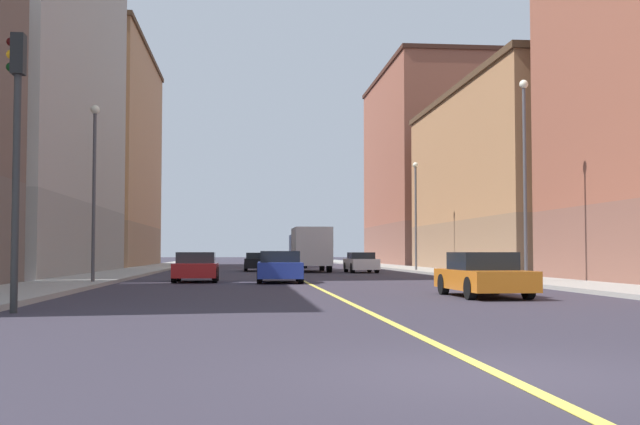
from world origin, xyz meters
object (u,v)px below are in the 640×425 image
at_px(car_orange, 483,275).
at_px(building_right_midblock, 12,68).
at_px(building_left_far, 426,169).
at_px(car_blue, 280,267).
at_px(building_left_mid, 518,181).
at_px(box_truck, 310,248).
at_px(building_right_distant, 95,157).
at_px(car_black, 257,262).
at_px(street_lamp_left_near, 525,161).
at_px(street_lamp_right_near, 94,174).
at_px(car_red, 196,267).
at_px(car_silver, 295,260).
at_px(car_white, 361,263).
at_px(car_yellow, 287,259).
at_px(traffic_light_right_near, 16,132).
at_px(street_lamp_left_far, 416,204).

bearing_deg(car_orange, building_right_midblock, 130.45).
height_order(building_left_far, car_blue, building_left_far).
distance_m(building_left_mid, box_truck, 15.06).
bearing_deg(building_right_distant, car_black, -50.69).
xyz_separation_m(car_blue, car_black, (-0.60, 21.12, -0.04)).
xyz_separation_m(building_right_distant, street_lamp_left_near, (24.74, -41.85, -4.86)).
distance_m(street_lamp_left_near, street_lamp_right_near, 17.40).
bearing_deg(street_lamp_left_near, car_blue, 161.73).
bearing_deg(car_black, building_right_midblock, -148.29).
distance_m(street_lamp_right_near, car_black, 24.63).
bearing_deg(car_red, building_left_mid, 39.62).
relative_size(car_black, car_silver, 1.02).
bearing_deg(box_truck, street_lamp_left_near, -72.69).
bearing_deg(car_silver, building_right_midblock, -132.96).
xyz_separation_m(car_white, car_silver, (-3.30, 14.90, 0.00)).
height_order(street_lamp_right_near, car_yellow, street_lamp_right_near).
bearing_deg(building_left_far, car_orange, -101.53).
height_order(building_left_mid, car_orange, building_left_mid).
relative_size(building_left_far, car_blue, 5.46).
bearing_deg(building_left_mid, car_silver, 138.68).
height_order(car_white, car_red, car_red).
xyz_separation_m(car_white, car_red, (-9.65, -15.16, 0.00)).
relative_size(traffic_light_right_near, car_yellow, 1.39).
distance_m(building_left_far, car_white, 33.07).
xyz_separation_m(traffic_light_right_near, street_lamp_left_far, (16.37, 34.10, 0.54)).
bearing_deg(traffic_light_right_near, car_yellow, 81.10).
bearing_deg(street_lamp_left_near, car_silver, 101.72).
height_order(car_white, car_yellow, car_white).
height_order(street_lamp_right_near, box_truck, street_lamp_right_near).
distance_m(building_left_far, car_blue, 49.96).
xyz_separation_m(street_lamp_left_far, car_yellow, (-7.26, 24.07, -3.85)).
xyz_separation_m(traffic_light_right_near, street_lamp_left_near, (16.37, 13.51, 1.10)).
bearing_deg(street_lamp_left_far, building_right_midblock, -168.43).
bearing_deg(car_black, building_right_distant, 129.31).
bearing_deg(car_yellow, car_red, -98.79).
xyz_separation_m(street_lamp_right_near, street_lamp_left_far, (17.35, 19.56, 0.05)).
distance_m(building_right_distant, street_lamp_right_near, 41.84).
relative_size(building_left_mid, car_red, 6.48).
bearing_deg(building_left_far, car_silver, -134.49).
bearing_deg(building_right_midblock, car_yellow, 59.04).
bearing_deg(box_truck, building_right_distant, 132.24).
height_order(car_red, car_silver, car_silver).
distance_m(building_right_midblock, box_truck, 21.65).
relative_size(building_right_distant, car_orange, 5.44).
bearing_deg(building_right_midblock, street_lamp_left_far, 11.57).
relative_size(building_left_mid, building_right_distant, 1.06).
bearing_deg(car_white, traffic_light_right_near, -110.76).
distance_m(car_white, car_orange, 27.91).
xyz_separation_m(building_right_distant, box_truck, (17.81, -19.62, -8.31)).
bearing_deg(building_right_midblock, car_silver, 47.04).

